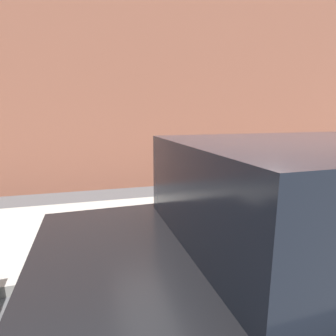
# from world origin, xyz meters

# --- Properties ---
(ground_plane) EXTENTS (60.00, 60.00, 0.00)m
(ground_plane) POSITION_xyz_m (0.00, 0.00, 0.00)
(ground_plane) COLOR #515154
(sidewalk) EXTENTS (24.00, 2.80, 0.14)m
(sidewalk) POSITION_xyz_m (0.00, 2.20, 0.07)
(sidewalk) COLOR #ADAAA3
(sidewalk) RESTS_ON ground_plane
(building_facade) EXTENTS (24.00, 0.30, 6.12)m
(building_facade) POSITION_xyz_m (0.00, 5.15, 3.06)
(building_facade) COLOR #935642
(building_facade) RESTS_ON ground_plane
(parking_meter) EXTENTS (0.19, 0.16, 1.55)m
(parking_meter) POSITION_xyz_m (-0.52, 1.03, 1.29)
(parking_meter) COLOR #2D2D30
(parking_meter) RESTS_ON sidewalk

